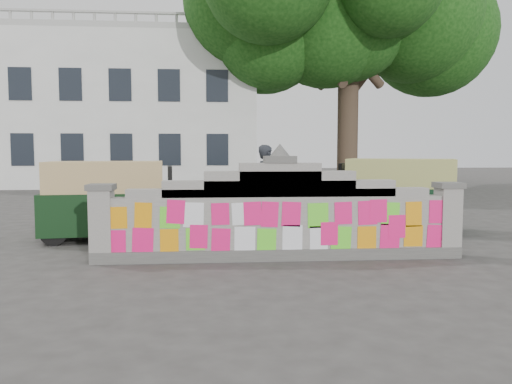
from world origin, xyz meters
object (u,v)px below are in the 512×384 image
at_px(rickshaw_right, 396,193).
at_px(cyclist_rider, 267,196).
at_px(pedestrian, 262,197).
at_px(rickshaw_left, 110,199).
at_px(cyclist_bike, 266,212).

bearing_deg(rickshaw_right, cyclist_rider, 30.88).
bearing_deg(pedestrian, rickshaw_left, -78.47).
bearing_deg(rickshaw_right, rickshaw_left, 29.20).
bearing_deg(rickshaw_right, pedestrian, 25.48).
xyz_separation_m(cyclist_rider, pedestrian, (-0.06, 0.30, -0.07)).
xyz_separation_m(rickshaw_left, rickshaw_right, (6.56, 0.70, 0.02)).
bearing_deg(cyclist_rider, pedestrian, 2.40).
distance_m(cyclist_rider, rickshaw_left, 3.40).
relative_size(cyclist_bike, cyclist_rider, 1.12).
bearing_deg(cyclist_bike, pedestrian, 2.40).
bearing_deg(cyclist_rider, cyclist_bike, -99.88).
relative_size(cyclist_bike, rickshaw_left, 0.65).
xyz_separation_m(cyclist_bike, rickshaw_left, (-3.39, -0.27, 0.34)).
distance_m(cyclist_rider, pedestrian, 0.31).
relative_size(cyclist_bike, pedestrian, 1.21).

